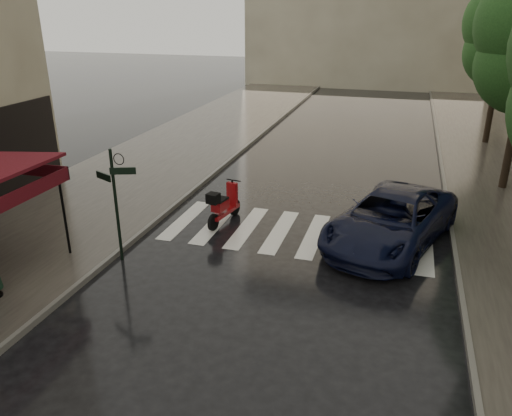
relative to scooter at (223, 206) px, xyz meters
The scene contains 9 objects.
ground 6.18m from the scooter, 95.40° to the right, with size 120.00×120.00×0.00m, color black.
sidewalk_near 7.79m from the scooter, 130.83° to the left, with size 6.00×60.00×0.12m, color #38332D.
curb_near 6.24m from the scooter, 109.04° to the left, with size 0.12×60.00×0.16m, color #595651.
curb_far 9.06m from the scooter, 40.55° to the left, with size 0.12×60.00×0.16m, color #595651.
crosswalk 2.47m from the scooter, ahead, with size 7.85×3.20×0.01m.
signpost 3.80m from the scooter, 119.59° to the right, with size 1.17×0.29×3.10m.
tree_far 16.52m from the scooter, 54.69° to the left, with size 3.80×3.80×8.16m.
scooter is the anchor object (origin of this frame).
parked_car 5.10m from the scooter, ahead, with size 2.51×5.44×1.51m, color black.
Camera 1 is at (5.72, -7.46, 6.37)m, focal length 35.00 mm.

